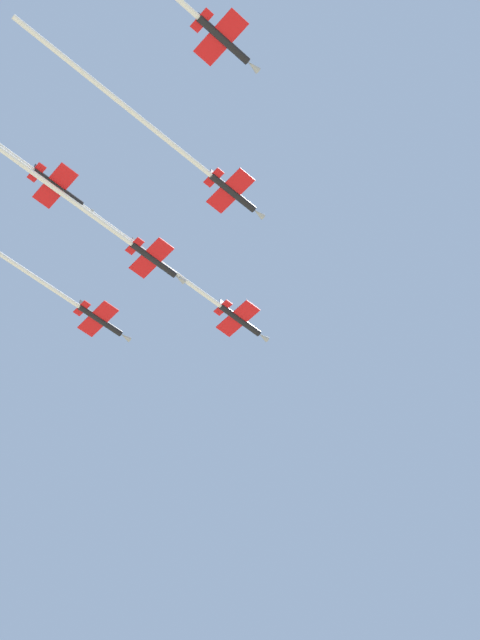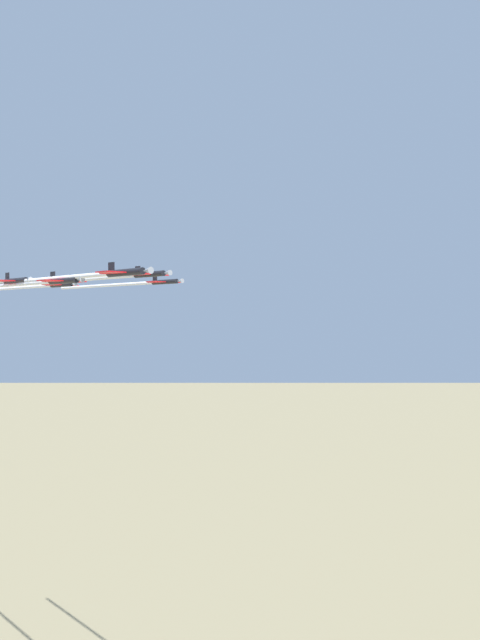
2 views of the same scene
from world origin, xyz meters
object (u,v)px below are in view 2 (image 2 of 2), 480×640
at_px(jet_starboard_outer, 127,284).
at_px(jet_port_outer, 20,284).
at_px(jet_port_inner, 119,277).
at_px(jet_lead, 90,275).
at_px(jet_starboard_trail, 39,286).

bearing_deg(jet_starboard_outer, jet_port_outer, 22.05).
bearing_deg(jet_port_inner, jet_starboard_outer, -127.71).
height_order(jet_lead, jet_starboard_trail, jet_starboard_trail).
xyz_separation_m(jet_port_outer, jet_starboard_outer, (-2.18, 40.30, 1.86)).
bearing_deg(jet_starboard_outer, jet_starboard_trail, -37.48).
xyz_separation_m(jet_port_inner, jet_starboard_outer, (-16.81, 25.55, -0.18)).
bearing_deg(jet_port_inner, jet_starboard_trail, -90.00).
height_order(jet_starboard_outer, jet_starboard_trail, jet_starboard_outer).
xyz_separation_m(jet_lead, jet_starboard_trail, (-48.23, 36.34, 0.54)).
height_order(jet_port_inner, jet_starboard_trail, jet_port_inner).
bearing_deg(jet_starboard_outer, jet_port_inner, 52.29).
bearing_deg(jet_starboard_trail, jet_starboard_outer, 142.52).
distance_m(jet_lead, jet_starboard_outer, 57.06).
distance_m(jet_port_inner, jet_port_outer, 20.87).
relative_size(jet_port_inner, jet_starboard_trail, 0.95).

